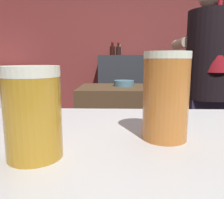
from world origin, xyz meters
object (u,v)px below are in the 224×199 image
Objects in this scene: mixing_bowl at (124,83)px; pint_glass_near at (166,96)px; pint_glass_far at (33,113)px; bottle_hot_sauce at (119,51)px; chefs_knife at (221,87)px; bartender at (209,83)px; bottle_soy at (119,50)px; mini_fridge at (1,105)px; bottle_olive_oil at (112,50)px.

pint_glass_near reaches higher than mixing_bowl.
pint_glass_far is 0.70× the size of bottle_hot_sauce.
mixing_bowl is 0.89m from chefs_knife.
bottle_hot_sauce reaches higher than pint_glass_far.
bartender is 9.89× the size of bottle_soy.
mini_fridge is 2.85m from chefs_knife.
mixing_bowl reaches higher than chefs_knife.
pint_glass_far is at bearing -92.18° from bottle_soy.
bottle_soy is (-0.94, 1.17, 0.37)m from chefs_knife.
mini_fridge is 7.32× the size of pint_glass_near.
bottle_hot_sauce is at bearing 2.36° from bottle_olive_oil.
pint_glass_far is 0.65× the size of bottle_olive_oil.
pint_glass_near reaches higher than chefs_knife.
bartender is at bearing 60.74° from pint_glass_far.
bottle_soy is 0.12m from bottle_hot_sauce.
chefs_knife is 1.93× the size of pint_glass_far.
bartender reaches higher than bottle_soy.
pint_glass_far is (-0.17, -1.90, 0.16)m from mixing_bowl.
bottle_hot_sauce reaches higher than chefs_knife.
mini_fridge is at bearing 166.73° from chefs_knife.
bottle_olive_oil is at bearing 127.33° from bottle_soy.
pint_glass_far is 3.08m from bottle_hot_sauce.
mixing_bowl is at bearing 90.77° from pint_glass_near.
mixing_bowl is 1.02× the size of bottle_olive_oil.
bottle_soy is (-0.05, 1.05, 0.35)m from mixing_bowl.
mixing_bowl is (-0.60, 0.52, -0.06)m from bartender.
bottle_olive_oil is (-0.17, 2.99, 0.19)m from pint_glass_near.
pint_glass_far is 3.07m from bottle_olive_oil.
mini_fridge is at bearing 151.46° from mixing_bowl.
bartender is 1.58m from pint_glass_far.
mini_fridge is 1.78m from bottle_olive_oil.
bottle_hot_sauce is (-0.04, 1.17, 0.35)m from mixing_bowl.
mixing_bowl is at bearing -87.97° from bottle_hot_sauce.
mini_fridge is at bearing 122.51° from pint_glass_near.
chefs_knife is at bearing -21.94° from mini_fridge.
bartender is at bearing -40.61° from mixing_bowl.
mini_fridge is 6.01× the size of bottle_hot_sauce.
bartender is 11.89× the size of pint_glass_near.
mixing_bowl is 1.83m from pint_glass_near.
bartender is 0.50m from chefs_knife.
mini_fridge is at bearing 58.19° from bartender.
pint_glass_near is at bearing -57.49° from mini_fridge.
pint_glass_near is 3.00m from bottle_olive_oil.
mini_fridge is 3.33m from pint_glass_near.
bottle_hot_sauce is (-0.93, 1.29, 0.37)m from chefs_knife.
pint_glass_near is at bearing -88.42° from bottle_soy.
bartender is 1.73m from bottle_soy.
bottle_soy is 0.92× the size of bottle_olive_oil.
pint_glass_far is at bearing -157.72° from pint_glass_near.
bottle_olive_oil is (-1.03, 1.28, 0.38)m from chefs_knife.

